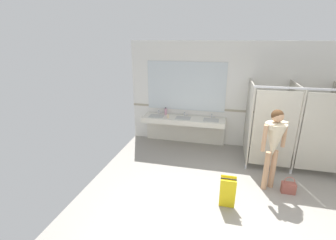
% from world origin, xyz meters
% --- Properties ---
extents(ground_plane, '(6.12, 6.49, 0.10)m').
position_xyz_m(ground_plane, '(0.00, 0.00, -0.05)').
color(ground_plane, gray).
extents(wall_back, '(6.12, 0.12, 2.92)m').
position_xyz_m(wall_back, '(0.00, 3.01, 1.46)').
color(wall_back, silver).
rests_on(wall_back, ground_plane).
extents(wall_back_tile_band, '(6.12, 0.01, 0.06)m').
position_xyz_m(wall_back_tile_band, '(0.00, 2.94, 1.05)').
color(wall_back_tile_band, '#9E937F').
rests_on(wall_back_tile_band, wall_back).
extents(vanity_counter, '(2.34, 0.59, 0.95)m').
position_xyz_m(vanity_counter, '(-1.45, 2.72, 0.62)').
color(vanity_counter, silver).
rests_on(vanity_counter, ground_plane).
extents(mirror_panel, '(2.24, 0.02, 1.38)m').
position_xyz_m(mirror_panel, '(-1.45, 2.93, 1.68)').
color(mirror_panel, silver).
rests_on(mirror_panel, wall_back).
extents(bathroom_stalls, '(2.04, 1.35, 2.01)m').
position_xyz_m(bathroom_stalls, '(1.25, 2.06, 1.05)').
color(bathroom_stalls, '#B2AD9E').
rests_on(bathroom_stalls, ground_plane).
extents(person_standing, '(0.56, 0.56, 1.70)m').
position_xyz_m(person_standing, '(0.64, 0.93, 1.08)').
color(person_standing, tan).
rests_on(person_standing, ground_plane).
extents(handbag, '(0.27, 0.14, 0.37)m').
position_xyz_m(handbag, '(1.03, 0.84, 0.12)').
color(handbag, '#934C42').
rests_on(handbag, ground_plane).
extents(soap_dispenser, '(0.07, 0.07, 0.22)m').
position_xyz_m(soap_dispenser, '(-2.01, 2.81, 0.93)').
color(soap_dispenser, '#D899B2').
rests_on(soap_dispenser, vanity_counter).
extents(paper_cup, '(0.07, 0.07, 0.10)m').
position_xyz_m(paper_cup, '(-1.88, 2.51, 0.89)').
color(paper_cup, beige).
rests_on(paper_cup, vanity_counter).
extents(wet_floor_sign, '(0.28, 0.19, 0.61)m').
position_xyz_m(wet_floor_sign, '(-0.18, 0.10, 0.32)').
color(wet_floor_sign, yellow).
rests_on(wet_floor_sign, ground_plane).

